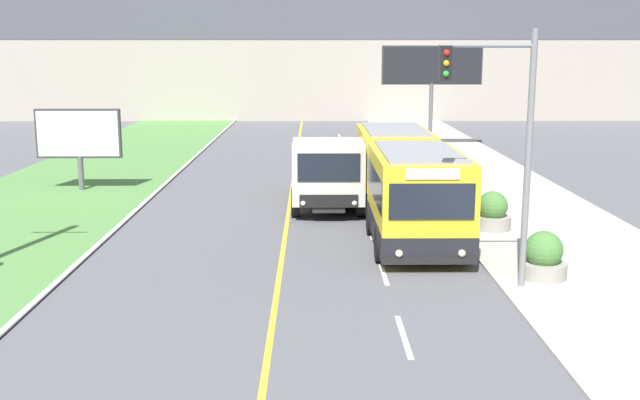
{
  "coord_description": "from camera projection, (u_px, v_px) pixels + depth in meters",
  "views": [
    {
      "loc": [
        0.87,
        -6.73,
        5.78
      ],
      "look_at": [
        1.1,
        15.16,
        1.4
      ],
      "focal_mm": 42.0,
      "sensor_mm": 36.0,
      "label": 1
    }
  ],
  "objects": [
    {
      "name": "planter_round_second",
      "position": [
        492.0,
        213.0,
        24.25
      ],
      "size": [
        1.21,
        1.21,
        1.24
      ],
      "color": "gray",
      "rests_on": "sidewalk_right"
    },
    {
      "name": "planter_round_far",
      "position": [
        435.0,
        164.0,
        34.69
      ],
      "size": [
        1.09,
        1.09,
        1.2
      ],
      "color": "gray",
      "rests_on": "sidewalk_right"
    },
    {
      "name": "billboard_large",
      "position": [
        432.0,
        69.0,
        43.9
      ],
      "size": [
        5.91,
        0.24,
        6.08
      ],
      "color": "#59595B",
      "rests_on": "ground_plane"
    },
    {
      "name": "city_bus",
      "position": [
        404.0,
        181.0,
        25.08
      ],
      "size": [
        2.69,
        11.78,
        2.94
      ],
      "color": "yellow",
      "rests_on": "ground_plane"
    },
    {
      "name": "billboard_small",
      "position": [
        79.0,
        136.0,
        31.05
      ],
      "size": [
        3.52,
        0.24,
        3.43
      ],
      "color": "#59595B",
      "rests_on": "ground_plane"
    },
    {
      "name": "planter_round_near",
      "position": [
        543.0,
        258.0,
        19.04
      ],
      "size": [
        1.2,
        1.2,
        1.21
      ],
      "color": "gray",
      "rests_on": "sidewalk_right"
    },
    {
      "name": "apartment_block_background",
      "position": [
        302.0,
        6.0,
        64.69
      ],
      "size": [
        80.0,
        8.04,
        19.11
      ],
      "color": "#A89E8E",
      "rests_on": "ground_plane"
    },
    {
      "name": "dump_truck",
      "position": [
        328.0,
        174.0,
        27.33
      ],
      "size": [
        2.59,
        6.79,
        2.66
      ],
      "color": "black",
      "rests_on": "ground_plane"
    },
    {
      "name": "planter_round_third",
      "position": [
        455.0,
        184.0,
        29.47
      ],
      "size": [
        1.23,
        1.23,
        1.28
      ],
      "color": "gray",
      "rests_on": "sidewalk_right"
    },
    {
      "name": "traffic_light_mast",
      "position": [
        504.0,
        128.0,
        17.7
      ],
      "size": [
        2.28,
        0.32,
        6.29
      ],
      "color": "slate",
      "rests_on": "ground_plane"
    }
  ]
}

